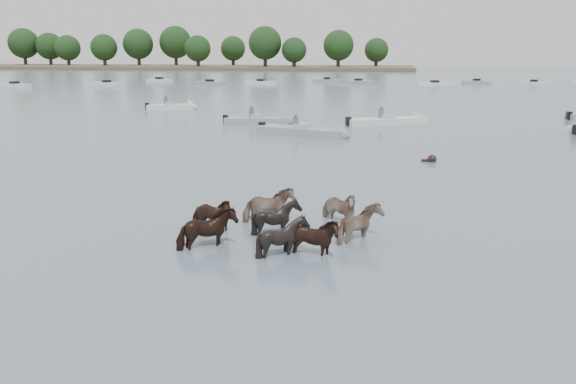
# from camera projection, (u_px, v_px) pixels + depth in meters

# --- Properties ---
(ground) EXTENTS (400.00, 400.00, 0.00)m
(ground) POSITION_uv_depth(u_px,v_px,m) (286.00, 242.00, 16.35)
(ground) COLOR slate
(ground) RESTS_ON ground
(shoreline) EXTENTS (160.00, 30.00, 1.00)m
(shoreline) POSITION_uv_depth(u_px,v_px,m) (135.00, 67.00, 171.12)
(shoreline) COLOR #4C4233
(shoreline) RESTS_ON ground
(pony_herd) EXTENTS (5.93, 4.69, 1.37)m
(pony_herd) POSITION_uv_depth(u_px,v_px,m) (280.00, 225.00, 16.62)
(pony_herd) COLOR black
(pony_herd) RESTS_ON ground
(swimming_pony) EXTENTS (0.72, 0.44, 0.44)m
(swimming_pony) POSITION_uv_depth(u_px,v_px,m) (431.00, 160.00, 28.14)
(swimming_pony) COLOR black
(swimming_pony) RESTS_ON ground
(motorboat_a) EXTENTS (5.32, 2.08, 1.92)m
(motorboat_a) POSITION_uv_depth(u_px,v_px,m) (267.00, 121.00, 42.51)
(motorboat_a) COLOR gray
(motorboat_a) RESTS_ON ground
(motorboat_b) EXTENTS (6.52, 3.64, 1.92)m
(motorboat_b) POSITION_uv_depth(u_px,v_px,m) (313.00, 132.00, 36.62)
(motorboat_b) COLOR gray
(motorboat_b) RESTS_ON ground
(motorboat_c) EXTENTS (6.41, 4.09, 1.92)m
(motorboat_c) POSITION_uv_depth(u_px,v_px,m) (397.00, 121.00, 42.36)
(motorboat_c) COLOR silver
(motorboat_c) RESTS_ON ground
(motorboat_f) EXTENTS (4.81, 2.81, 1.92)m
(motorboat_f) POSITION_uv_depth(u_px,v_px,m) (178.00, 107.00, 52.91)
(motorboat_f) COLOR silver
(motorboat_f) RESTS_ON ground
(distant_flotilla) EXTENTS (107.11, 26.84, 0.93)m
(distant_flotilla) POSITION_uv_depth(u_px,v_px,m) (368.00, 83.00, 91.02)
(distant_flotilla) COLOR silver
(distant_flotilla) RESTS_ON ground
(treeline) EXTENTS (147.63, 21.08, 12.33)m
(treeline) POSITION_uv_depth(u_px,v_px,m) (125.00, 46.00, 170.94)
(treeline) COLOR #382619
(treeline) RESTS_ON ground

